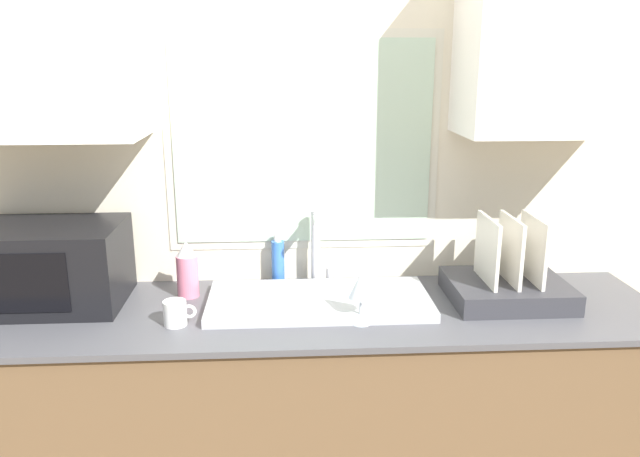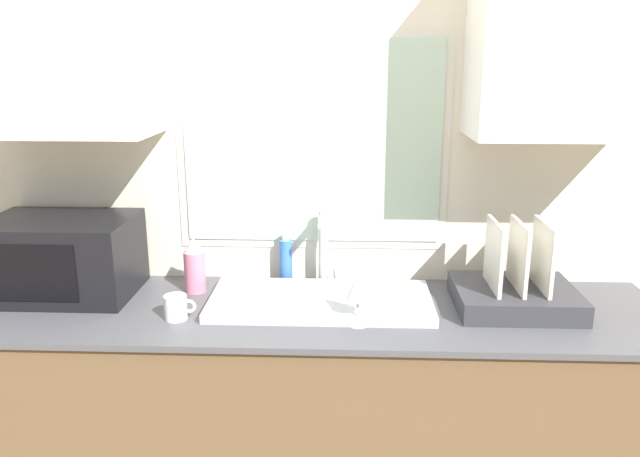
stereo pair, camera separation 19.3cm
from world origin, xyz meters
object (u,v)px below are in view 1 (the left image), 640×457
Objects in this scene: faucet at (317,244)px; soap_bottle at (278,261)px; mug_near_sink at (176,313)px; wine_glass at (361,287)px; spray_bottle at (187,270)px; dish_rack at (507,284)px; microwave at (48,265)px.

soap_bottle is (-0.14, 0.03, -0.07)m from faucet.
soap_bottle reaches higher than mug_near_sink.
faucet is at bearing 108.77° from wine_glass.
wine_glass is (0.57, -0.26, 0.02)m from spray_bottle.
wine_glass is at bearing -1.92° from mug_near_sink.
faucet is 0.67m from dish_rack.
mug_near_sink is at bearing -172.66° from dish_rack.
dish_rack is at bearing -5.29° from spray_bottle.
microwave is at bearing 167.77° from wine_glass.
wine_glass is (-0.52, -0.16, 0.06)m from dish_rack.
mug_near_sink is at bearing -131.53° from soap_bottle.
spray_bottle is (-0.45, -0.08, -0.06)m from faucet.
spray_bottle is 0.62m from wine_glass.
microwave is (-0.90, -0.12, -0.02)m from faucet.
dish_rack reaches higher than spray_bottle.
microwave is at bearing -174.89° from spray_bottle.
mug_near_sink is 0.61× the size of wine_glass.
faucet is at bearing 164.10° from dish_rack.
dish_rack reaches higher than faucet.
spray_bottle is at bearing 155.31° from wine_glass.
soap_bottle is (0.76, 0.15, -0.05)m from microwave.
dish_rack is 0.55m from wine_glass.
spray_bottle is at bearing -159.95° from soap_bottle.
faucet is at bearing 7.65° from microwave.
microwave is at bearing 177.74° from dish_rack.
faucet is 0.56× the size of microwave.
microwave is at bearing -172.35° from faucet.
microwave is 4.81× the size of mug_near_sink.
soap_bottle is at bearing 11.42° from microwave.
dish_rack is 2.35× the size of wine_glass.
spray_bottle reaches higher than soap_bottle.
spray_bottle is 1.06× the size of soap_bottle.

